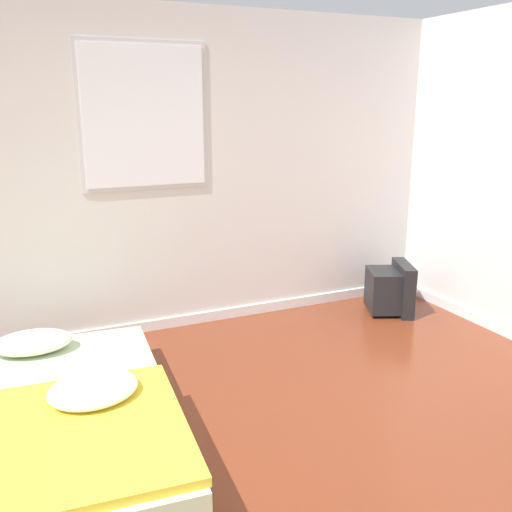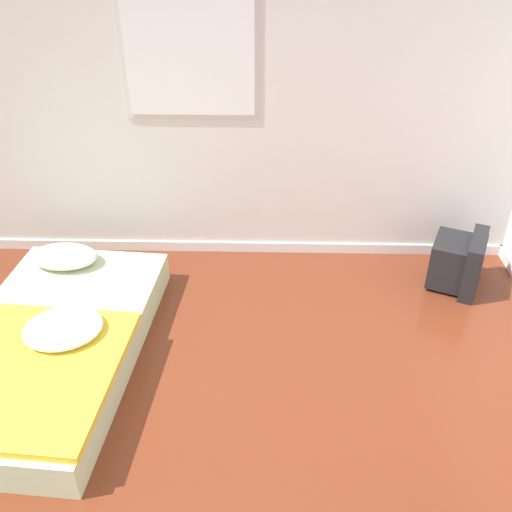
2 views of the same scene
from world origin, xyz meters
name	(u,v)px [view 1 (image 1 of 2)]	position (x,y,z in m)	size (l,w,h in m)	color
wall_back	(137,178)	(0.00, 2.50, 1.29)	(7.77, 0.08, 2.60)	silver
mattress_bed	(69,418)	(-0.78, 1.06, 0.15)	(1.28, 2.11, 0.38)	beige
crt_tv	(391,289)	(2.16, 2.00, 0.22)	(0.50, 0.53, 0.46)	black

